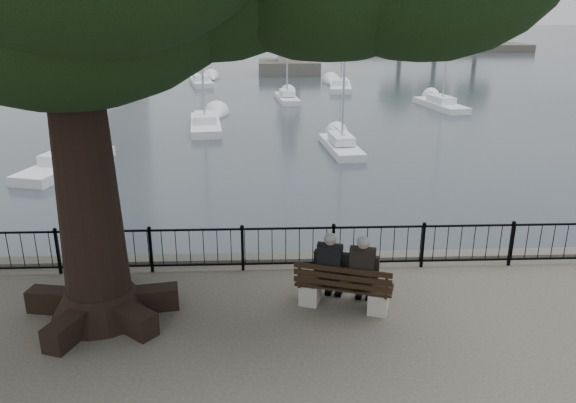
{
  "coord_description": "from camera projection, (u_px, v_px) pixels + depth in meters",
  "views": [
    {
      "loc": [
        -0.46,
        -8.82,
        5.55
      ],
      "look_at": [
        0.0,
        2.5,
        1.6
      ],
      "focal_mm": 35.0,
      "sensor_mm": 36.0,
      "label": 1
    }
  ],
  "objects": [
    {
      "name": "sailboat_b",
      "position": [
        205.0,
        122.0,
        31.66
      ],
      "size": [
        2.26,
        5.93,
        13.08
      ],
      "color": "white",
      "rests_on": "ground"
    },
    {
      "name": "sailboat_e",
      "position": [
        93.0,
        102.0,
        38.47
      ],
      "size": [
        2.83,
        4.95,
        10.4
      ],
      "color": "white",
      "rests_on": "ground"
    },
    {
      "name": "sailboat_c",
      "position": [
        341.0,
        145.0,
        26.81
      ],
      "size": [
        1.74,
        4.72,
        9.13
      ],
      "color": "white",
      "rests_on": "ground"
    },
    {
      "name": "sailboat_g",
      "position": [
        340.0,
        86.0,
        46.62
      ],
      "size": [
        2.32,
        6.18,
        11.33
      ],
      "color": "white",
      "rests_on": "ground"
    },
    {
      "name": "lion_monument",
      "position": [
        289.0,
        51.0,
        56.94
      ],
      "size": [
        6.1,
        6.1,
        8.97
      ],
      "color": "#4A4842",
      "rests_on": "ground"
    },
    {
      "name": "railing",
      "position": [
        288.0,
        246.0,
        12.34
      ],
      "size": [
        22.06,
        0.06,
        1.0
      ],
      "color": "black",
      "rests_on": "ground"
    },
    {
      "name": "person_right",
      "position": [
        363.0,
        274.0,
        10.7
      ],
      "size": [
        0.61,
        0.85,
        1.56
      ],
      "color": "black",
      "rests_on": "ground"
    },
    {
      "name": "far_shore",
      "position": [
        435.0,
        24.0,
        85.12
      ],
      "size": [
        30.0,
        8.6,
        9.18
      ],
      "color": "#464239",
      "rests_on": "ground"
    },
    {
      "name": "sailboat_f",
      "position": [
        287.0,
        96.0,
        40.93
      ],
      "size": [
        1.78,
        4.75,
        10.17
      ],
      "color": "white",
      "rests_on": "ground"
    },
    {
      "name": "person_left",
      "position": [
        331.0,
        270.0,
        10.86
      ],
      "size": [
        0.61,
        0.85,
        1.56
      ],
      "color": "black",
      "rests_on": "ground"
    },
    {
      "name": "sailboat_d",
      "position": [
        441.0,
        104.0,
        38.01
      ],
      "size": [
        2.53,
        5.61,
        9.68
      ],
      "color": "white",
      "rests_on": "ground"
    },
    {
      "name": "sailboat_a",
      "position": [
        66.0,
        163.0,
        23.7
      ],
      "size": [
        2.89,
        5.69,
        10.15
      ],
      "color": "white",
      "rests_on": "ground"
    },
    {
      "name": "sailboat_h",
      "position": [
        201.0,
        80.0,
        49.57
      ],
      "size": [
        2.74,
        5.97,
        14.21
      ],
      "color": "white",
      "rests_on": "ground"
    },
    {
      "name": "bench",
      "position": [
        344.0,
        292.0,
        10.82
      ],
      "size": [
        1.94,
        1.1,
        0.98
      ],
      "color": "gray",
      "rests_on": "ground"
    },
    {
      "name": "harbor",
      "position": [
        287.0,
        279.0,
        13.16
      ],
      "size": [
        260.0,
        260.0,
        1.2
      ],
      "color": "#4A4842",
      "rests_on": "ground"
    }
  ]
}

